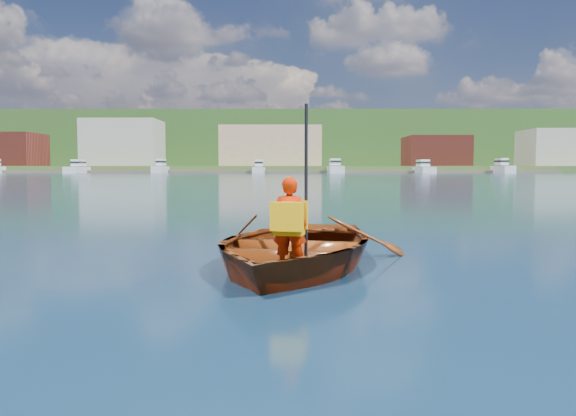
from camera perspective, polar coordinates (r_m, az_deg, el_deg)
name	(u,v)px	position (r m, az deg, el deg)	size (l,w,h in m)	color
ground	(176,273)	(6.57, -11.31, -6.52)	(600.00, 600.00, 0.00)	#153044
rowboat	(293,247)	(6.84, 0.52, -3.95)	(3.44, 4.28, 0.79)	brown
child_paddler	(290,223)	(5.89, 0.17, -1.50)	(0.41, 0.39, 1.78)	#B71D00
shoreline	(289,148)	(243.11, 0.08, 6.15)	(400.00, 140.00, 22.00)	#34531E
dock	(267,172)	(154.48, -2.17, 3.70)	(160.01, 4.38, 0.80)	brown
waterfront_buildings	(262,147)	(171.69, -2.64, 6.18)	(202.00, 16.00, 14.00)	brown
marina_yachts	(269,168)	(149.75, -1.93, 4.07)	(139.09, 13.56, 4.24)	silver
hillside_trees	(310,129)	(246.74, 2.23, 7.98)	(232.09, 85.68, 26.51)	#382314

